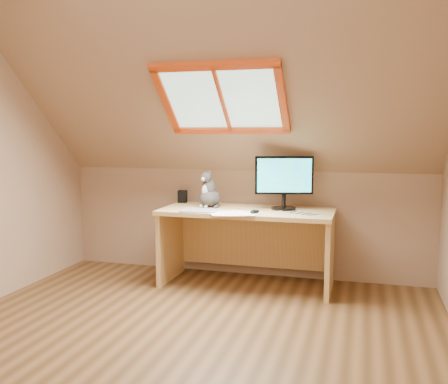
% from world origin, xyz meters
% --- Properties ---
extents(ground, '(3.50, 3.50, 0.00)m').
position_xyz_m(ground, '(0.00, 0.00, 0.00)').
color(ground, brown).
rests_on(ground, ground).
extents(room_shell, '(3.52, 3.52, 2.41)m').
position_xyz_m(room_shell, '(0.00, -0.09, 1.43)').
color(room_shell, '#A28261').
rests_on(room_shell, ground).
extents(desk, '(1.50, 0.66, 0.69)m').
position_xyz_m(desk, '(0.13, 1.45, 0.47)').
color(desk, '#E3BD6C').
rests_on(desk, ground).
extents(monitor, '(0.50, 0.21, 0.47)m').
position_xyz_m(monitor, '(0.44, 1.46, 0.95)').
color(monitor, black).
rests_on(monitor, desk).
extents(cat, '(0.26, 0.28, 0.35)m').
position_xyz_m(cat, '(-0.24, 1.43, 0.81)').
color(cat, '#4B4642').
rests_on(cat, desk).
extents(desk_speaker, '(0.09, 0.09, 0.12)m').
position_xyz_m(desk_speaker, '(-0.57, 1.63, 0.74)').
color(desk_speaker, black).
rests_on(desk_speaker, desk).
extents(graphics_tablet, '(0.32, 0.24, 0.01)m').
position_xyz_m(graphics_tablet, '(-0.24, 1.17, 0.69)').
color(graphics_tablet, '#B2B2B7').
rests_on(graphics_tablet, desk).
extents(mouse, '(0.09, 0.12, 0.03)m').
position_xyz_m(mouse, '(0.24, 1.16, 0.70)').
color(mouse, black).
rests_on(mouse, desk).
extents(papers, '(0.35, 0.30, 0.01)m').
position_xyz_m(papers, '(0.11, 1.12, 0.69)').
color(papers, white).
rests_on(papers, desk).
extents(cables, '(0.51, 0.26, 0.01)m').
position_xyz_m(cables, '(0.53, 1.26, 0.69)').
color(cables, silver).
rests_on(cables, desk).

